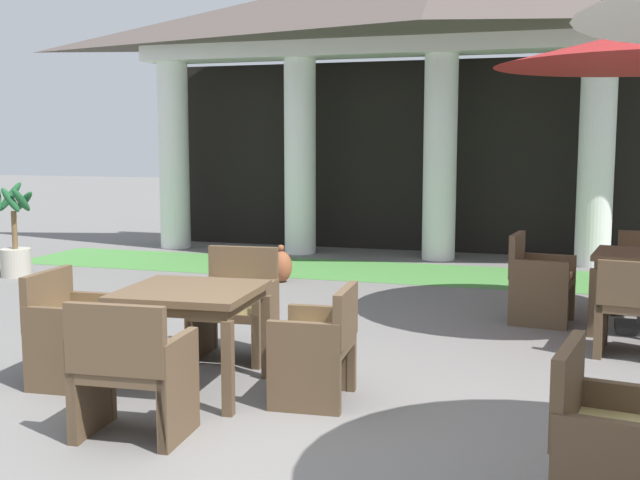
{
  "coord_description": "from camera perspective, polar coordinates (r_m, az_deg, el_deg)",
  "views": [
    {
      "loc": [
        1.85,
        -4.33,
        1.78
      ],
      "look_at": [
        -0.14,
        2.03,
        0.95
      ],
      "focal_mm": 44.78,
      "sensor_mm": 36.0,
      "label": 1
    }
  ],
  "objects": [
    {
      "name": "ground_plane",
      "position": [
        5.03,
        -5.57,
        -13.64
      ],
      "size": [
        60.0,
        60.0,
        0.0
      ],
      "primitive_type": "plane",
      "color": "slate"
    },
    {
      "name": "background_pavilion",
      "position": [
        12.23,
        8.81,
        14.23
      ],
      "size": [
        9.99,
        2.49,
        4.41
      ],
      "color": "white",
      "rests_on": "ground"
    },
    {
      "name": "lawn_strip",
      "position": [
        10.8,
        7.27,
        -2.39
      ],
      "size": [
        11.79,
        1.71,
        0.01
      ],
      "primitive_type": "cube",
      "color": "#47843D",
      "rests_on": "ground"
    },
    {
      "name": "patio_chair_near_foreground_west",
      "position": [
        8.1,
        15.37,
        -2.9
      ],
      "size": [
        0.63,
        0.61,
        0.87
      ],
      "rotation": [
        0.0,
        0.0,
        -1.7
      ],
      "color": "brown",
      "rests_on": "ground"
    },
    {
      "name": "patio_chair_near_foreground_south",
      "position": [
        7.1,
        21.58,
        -4.54
      ],
      "size": [
        0.65,
        0.65,
        0.83
      ],
      "rotation": [
        0.0,
        0.0,
        -0.13
      ],
      "color": "brown",
      "rests_on": "ground"
    },
    {
      "name": "patio_table_mid_left",
      "position": [
        5.72,
        -9.23,
        -4.4
      ],
      "size": [
        0.99,
        0.99,
        0.75
      ],
      "rotation": [
        0.0,
        0.0,
        0.07
      ],
      "color": "brown",
      "rests_on": "ground"
    },
    {
      "name": "patio_chair_mid_left_west",
      "position": [
        6.18,
        -17.23,
        -6.18
      ],
      "size": [
        0.56,
        0.67,
        0.83
      ],
      "rotation": [
        0.0,
        0.0,
        -1.5
      ],
      "color": "brown",
      "rests_on": "ground"
    },
    {
      "name": "patio_chair_mid_left_south",
      "position": [
        4.95,
        -13.34,
        -9.16
      ],
      "size": [
        0.67,
        0.54,
        0.86
      ],
      "rotation": [
        0.0,
        0.0,
        0.07
      ],
      "color": "brown",
      "rests_on": "ground"
    },
    {
      "name": "patio_chair_mid_left_east",
      "position": [
        5.5,
        -0.13,
        -7.58
      ],
      "size": [
        0.54,
        0.63,
        0.8
      ],
      "rotation": [
        0.0,
        0.0,
        -4.64
      ],
      "color": "brown",
      "rests_on": "ground"
    },
    {
      "name": "patio_chair_mid_left_north",
      "position": [
        6.62,
        -6.09,
        -4.92
      ],
      "size": [
        0.66,
        0.62,
        0.89
      ],
      "rotation": [
        0.0,
        0.0,
        -3.07
      ],
      "color": "brown",
      "rests_on": "ground"
    },
    {
      "name": "patio_chair_mid_right_west",
      "position": [
        4.0,
        20.32,
        -13.67
      ],
      "size": [
        0.65,
        0.71,
        0.85
      ],
      "rotation": [
        0.0,
        0.0,
        -1.73
      ],
      "color": "brown",
      "rests_on": "ground"
    },
    {
      "name": "potted_palm_left_edge",
      "position": [
        11.18,
        -20.98,
        -0.28
      ],
      "size": [
        0.58,
        0.59,
        1.27
      ],
      "color": "#B2AD9E",
      "rests_on": "ground"
    },
    {
      "name": "terracotta_urn",
      "position": [
        10.08,
        -2.8,
        -1.88
      ],
      "size": [
        0.28,
        0.28,
        0.48
      ],
      "color": "brown",
      "rests_on": "ground"
    }
  ]
}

